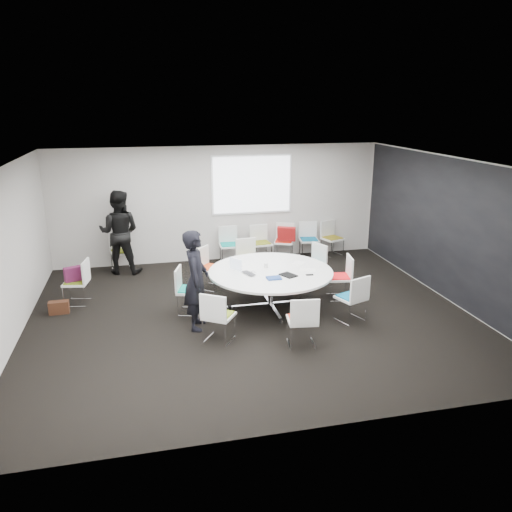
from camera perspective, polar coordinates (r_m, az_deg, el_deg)
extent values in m
cube|color=black|center=(9.38, -0.65, -6.75)|extent=(8.00, 7.00, 0.04)
cube|color=white|center=(8.62, -0.71, 10.75)|extent=(8.00, 7.00, 0.04)
cube|color=#BDB8B2|center=(12.27, -4.19, 5.96)|extent=(8.00, 0.04, 2.80)
cube|color=#BDB8B2|center=(5.71, 6.91, -7.74)|extent=(8.00, 0.04, 2.80)
cube|color=#BDB8B2|center=(8.99, -26.60, -0.10)|extent=(0.04, 7.00, 2.80)
cube|color=#BDB8B2|center=(10.48, 21.36, 2.84)|extent=(0.04, 7.00, 2.80)
cube|color=black|center=(10.47, 21.22, 2.84)|extent=(0.01, 6.94, 2.74)
cube|color=silver|center=(9.70, 1.65, -5.53)|extent=(0.90, 0.90, 0.08)
cylinder|color=silver|center=(9.58, 1.67, -3.74)|extent=(0.10, 0.10, 0.65)
cylinder|color=white|center=(9.46, 1.69, -1.79)|extent=(2.36, 2.36, 0.04)
cube|color=white|center=(12.27, -0.46, 8.15)|extent=(1.90, 0.03, 1.35)
cube|color=silver|center=(10.15, 9.36, -3.68)|extent=(0.48, 0.48, 0.42)
cube|color=white|center=(10.07, 9.43, -2.46)|extent=(0.51, 0.52, 0.04)
cube|color=red|center=(10.06, 9.43, -2.30)|extent=(0.44, 0.45, 0.03)
cube|color=white|center=(10.04, 10.66, -1.19)|extent=(0.11, 0.46, 0.42)
cube|color=silver|center=(10.82, 6.37, -2.20)|extent=(0.55, 0.55, 0.42)
cube|color=white|center=(10.75, 6.41, -1.05)|extent=(0.59, 0.60, 0.04)
cube|color=#0B6C83|center=(10.74, 6.42, -0.90)|extent=(0.51, 0.52, 0.03)
cube|color=white|center=(10.82, 7.27, 0.32)|extent=(0.22, 0.44, 0.42)
cube|color=silver|center=(11.11, -0.87, -1.57)|extent=(0.45, 0.45, 0.42)
cube|color=white|center=(11.04, -0.87, -0.44)|extent=(0.49, 0.48, 0.04)
cube|color=olive|center=(11.03, -0.87, -0.29)|extent=(0.43, 0.41, 0.03)
cube|color=white|center=(11.16, -1.19, 1.00)|extent=(0.46, 0.07, 0.42)
cube|color=silver|center=(10.58, -5.14, -2.62)|extent=(0.59, 0.59, 0.42)
cube|color=white|center=(10.51, -5.18, -1.44)|extent=(0.63, 0.64, 0.04)
cube|color=#D84314|center=(10.50, -5.18, -1.29)|extent=(0.55, 0.55, 0.03)
cube|color=white|center=(10.54, -6.17, -0.09)|extent=(0.33, 0.37, 0.42)
cube|color=silver|center=(9.44, -7.50, -5.24)|extent=(0.52, 0.52, 0.42)
cube|color=white|center=(9.35, -7.56, -3.94)|extent=(0.55, 0.57, 0.04)
cube|color=#098577|center=(9.34, -7.57, -3.77)|extent=(0.48, 0.49, 0.03)
cube|color=white|center=(9.31, -8.88, -2.58)|extent=(0.17, 0.45, 0.42)
cube|color=silver|center=(8.34, -4.24, -8.29)|extent=(0.58, 0.58, 0.42)
cube|color=white|center=(8.24, -4.28, -6.85)|extent=(0.63, 0.62, 0.04)
cube|color=#627417|center=(8.23, -4.28, -6.66)|extent=(0.54, 0.54, 0.03)
cube|color=white|center=(7.97, -4.95, -5.91)|extent=(0.40, 0.28, 0.42)
cube|color=silver|center=(8.19, 5.25, -8.79)|extent=(0.47, 0.47, 0.42)
cube|color=white|center=(8.10, 5.29, -7.33)|extent=(0.51, 0.50, 0.04)
cube|color=red|center=(8.08, 5.30, -7.14)|extent=(0.45, 0.43, 0.03)
cube|color=white|center=(7.81, 5.61, -6.43)|extent=(0.46, 0.10, 0.42)
cube|color=silver|center=(9.19, 10.71, -6.05)|extent=(0.54, 0.54, 0.42)
cube|color=white|center=(9.10, 10.79, -4.72)|extent=(0.59, 0.58, 0.04)
cube|color=#0A5981|center=(9.09, 10.80, -4.54)|extent=(0.51, 0.50, 0.03)
cube|color=white|center=(8.88, 11.82, -3.75)|extent=(0.44, 0.20, 0.42)
cube|color=silver|center=(12.21, -3.06, 0.16)|extent=(0.43, 0.43, 0.42)
cube|color=white|center=(12.14, -3.08, 1.20)|extent=(0.47, 0.45, 0.04)
cube|color=#09877B|center=(12.13, -3.08, 1.33)|extent=(0.41, 0.39, 0.03)
cube|color=white|center=(12.28, -3.23, 2.50)|extent=(0.46, 0.05, 0.42)
cube|color=silver|center=(12.34, 0.60, 0.38)|extent=(0.46, 0.46, 0.42)
cube|color=white|center=(12.28, 0.60, 1.41)|extent=(0.50, 0.48, 0.04)
cube|color=#676C16|center=(12.27, 0.60, 1.54)|extent=(0.43, 0.42, 0.03)
cube|color=white|center=(12.41, 0.29, 2.68)|extent=(0.46, 0.08, 0.42)
cube|color=silver|center=(12.53, 3.19, 0.61)|extent=(0.55, 0.55, 0.42)
cube|color=white|center=(12.46, 3.21, 1.62)|extent=(0.59, 0.58, 0.04)
cube|color=red|center=(12.46, 3.21, 1.76)|extent=(0.51, 0.50, 0.03)
cube|color=white|center=(12.61, 3.33, 2.89)|extent=(0.44, 0.21, 0.42)
cube|color=silver|center=(12.72, 6.04, 0.80)|extent=(0.47, 0.47, 0.42)
cube|color=white|center=(12.66, 6.08, 1.80)|extent=(0.51, 0.50, 0.04)
cube|color=#095378|center=(12.65, 6.08, 1.93)|extent=(0.45, 0.43, 0.03)
cube|color=white|center=(12.80, 5.93, 3.04)|extent=(0.46, 0.10, 0.42)
cube|color=silver|center=(12.93, 8.70, 0.97)|extent=(0.54, 0.54, 0.42)
cube|color=white|center=(12.87, 8.74, 1.95)|extent=(0.58, 0.57, 0.04)
cube|color=#726314|center=(12.86, 8.75, 2.08)|extent=(0.50, 0.49, 0.03)
cube|color=white|center=(12.97, 8.18, 3.14)|extent=(0.45, 0.19, 0.42)
cube|color=silver|center=(10.36, -19.74, -4.06)|extent=(0.49, 0.49, 0.42)
cube|color=white|center=(10.29, -19.87, -2.86)|extent=(0.51, 0.53, 0.04)
cube|color=olive|center=(10.28, -19.88, -2.70)|extent=(0.44, 0.46, 0.03)
cube|color=white|center=(10.15, -18.86, -1.64)|extent=(0.12, 0.46, 0.42)
cube|color=silver|center=(12.08, -15.05, -0.62)|extent=(0.51, 0.51, 0.42)
cube|color=white|center=(12.01, -15.14, 0.42)|extent=(0.56, 0.54, 0.04)
cube|color=#606B16|center=(12.00, -15.15, 0.56)|extent=(0.48, 0.47, 0.03)
cube|color=white|center=(12.15, -15.44, 1.72)|extent=(0.45, 0.15, 0.42)
imported|color=black|center=(8.59, -6.86, -2.74)|extent=(0.54, 0.71, 1.76)
imported|color=black|center=(11.73, -15.35, 2.64)|extent=(1.08, 0.92, 1.92)
imported|color=#333338|center=(9.28, -0.60, -1.97)|extent=(0.30, 0.37, 0.02)
cube|color=silver|center=(9.41, -2.35, -0.94)|extent=(0.19, 0.26, 0.22)
cube|color=black|center=(9.20, 3.71, -2.19)|extent=(0.33, 0.37, 0.02)
cube|color=navy|center=(9.03, 2.06, -2.53)|extent=(0.26, 0.20, 0.03)
cube|color=white|center=(9.91, 4.85, -0.82)|extent=(0.36, 0.36, 0.00)
cube|color=silver|center=(9.53, 5.92, -1.60)|extent=(0.36, 0.32, 0.00)
cylinder|color=white|center=(9.61, 1.15, -1.07)|extent=(0.08, 0.08, 0.09)
cube|color=black|center=(9.27, 6.15, -2.15)|extent=(0.14, 0.08, 0.01)
cube|color=#541639|center=(10.23, -19.97, -1.91)|extent=(0.42, 0.28, 0.28)
cube|color=#3D2013|center=(10.05, -21.59, -5.49)|extent=(0.36, 0.17, 0.24)
cube|color=maroon|center=(12.20, 3.50, 2.54)|extent=(0.47, 0.33, 0.36)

